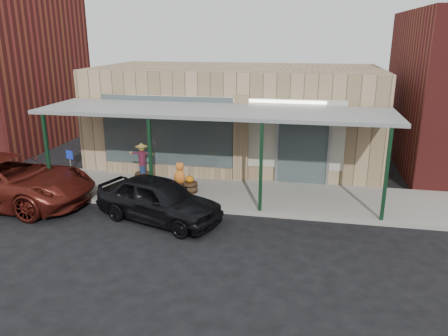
% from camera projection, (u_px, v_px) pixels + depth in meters
% --- Properties ---
extents(ground, '(120.00, 120.00, 0.00)m').
position_uv_depth(ground, '(187.00, 239.00, 12.28)').
color(ground, black).
rests_on(ground, ground).
extents(sidewalk, '(40.00, 3.20, 0.15)m').
position_uv_depth(sidewalk, '(215.00, 193.00, 15.63)').
color(sidewalk, gray).
rests_on(sidewalk, ground).
extents(storefront, '(12.00, 6.25, 4.20)m').
position_uv_depth(storefront, '(236.00, 115.00, 19.32)').
color(storefront, tan).
rests_on(storefront, ground).
extents(awning, '(12.00, 3.00, 3.04)m').
position_uv_depth(awning, '(214.00, 112.00, 14.73)').
color(awning, gray).
rests_on(awning, ground).
extents(block_buildings_near, '(61.00, 8.00, 8.00)m').
position_uv_depth(block_buildings_near, '(285.00, 76.00, 19.43)').
color(block_buildings_near, maroon).
rests_on(block_buildings_near, ground).
extents(barrel_scarecrow, '(0.94, 0.70, 1.56)m').
position_uv_depth(barrel_scarecrow, '(143.00, 170.00, 16.34)').
color(barrel_scarecrow, '#513620').
rests_on(barrel_scarecrow, sidewalk).
extents(barrel_pumpkin, '(0.70, 0.70, 0.65)m').
position_uv_depth(barrel_pumpkin, '(190.00, 186.00, 15.46)').
color(barrel_pumpkin, '#513620').
rests_on(barrel_pumpkin, sidewalk).
extents(handicap_sign, '(0.30, 0.11, 1.49)m').
position_uv_depth(handicap_sign, '(71.00, 165.00, 15.39)').
color(handicap_sign, gray).
rests_on(handicap_sign, sidewalk).
extents(parked_sedan, '(4.38, 2.86, 1.68)m').
position_uv_depth(parked_sedan, '(159.00, 199.00, 13.36)').
color(parked_sedan, black).
rests_on(parked_sedan, ground).
extents(car_maroon, '(6.04, 2.99, 1.65)m').
position_uv_depth(car_maroon, '(6.00, 180.00, 14.67)').
color(car_maroon, '#571811').
rests_on(car_maroon, ground).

